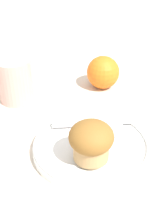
% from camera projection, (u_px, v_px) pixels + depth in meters
% --- Properties ---
extents(ground_plane, '(3.00, 3.00, 0.00)m').
position_uv_depth(ground_plane, '(88.00, 145.00, 0.59)').
color(ground_plane, beige).
extents(plate, '(0.22, 0.22, 0.02)m').
position_uv_depth(plate, '(92.00, 146.00, 0.57)').
color(plate, white).
rests_on(plate, ground_plane).
extents(muffin, '(0.08, 0.08, 0.07)m').
position_uv_depth(muffin, '(91.00, 141.00, 0.51)').
color(muffin, tan).
rests_on(muffin, plate).
extents(cream_ramekin, '(0.06, 0.06, 0.02)m').
position_uv_depth(cream_ramekin, '(107.00, 124.00, 0.60)').
color(cream_ramekin, silver).
rests_on(cream_ramekin, plate).
extents(berry_pair, '(0.03, 0.02, 0.02)m').
position_uv_depth(berry_pair, '(89.00, 124.00, 0.60)').
color(berry_pair, maroon).
rests_on(berry_pair, plate).
extents(butter_knife, '(0.16, 0.05, 0.00)m').
position_uv_depth(butter_knife, '(92.00, 123.00, 0.62)').
color(butter_knife, '#B7B7BC').
rests_on(butter_knife, plate).
extents(orange_fruit, '(0.08, 0.08, 0.08)m').
position_uv_depth(orange_fruit, '(103.00, 72.00, 0.76)').
color(orange_fruit, orange).
rests_on(orange_fruit, ground_plane).
extents(juice_glass, '(0.08, 0.08, 0.10)m').
position_uv_depth(juice_glass, '(16.00, 81.00, 0.70)').
color(juice_glass, '#E5998C').
rests_on(juice_glass, ground_plane).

